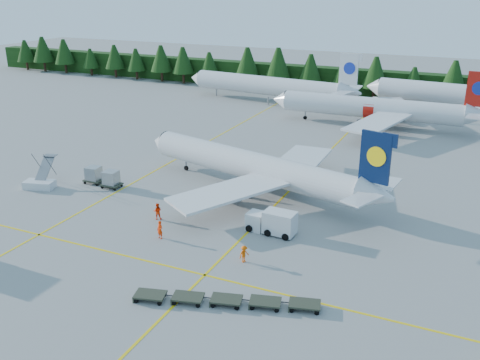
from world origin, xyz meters
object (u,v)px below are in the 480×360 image
at_px(airliner_navy, 247,165).
at_px(service_truck, 271,222).
at_px(airliner_red, 367,108).
at_px(airstairs, 40,182).

xyz_separation_m(airliner_navy, service_truck, (7.64, -10.88, -1.90)).
xyz_separation_m(airliner_red, airstairs, (-31.72, -49.60, -2.60)).
distance_m(airliner_navy, airliner_red, 39.26).
height_order(airliner_red, airstairs, airliner_red).
height_order(airstairs, service_truck, airstairs).
bearing_deg(service_truck, airliner_red, 94.01).
relative_size(airstairs, service_truck, 1.05).
height_order(airliner_navy, airliner_red, airliner_red).
relative_size(airliner_navy, airliner_red, 0.93).
bearing_deg(service_truck, airstairs, -176.49).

